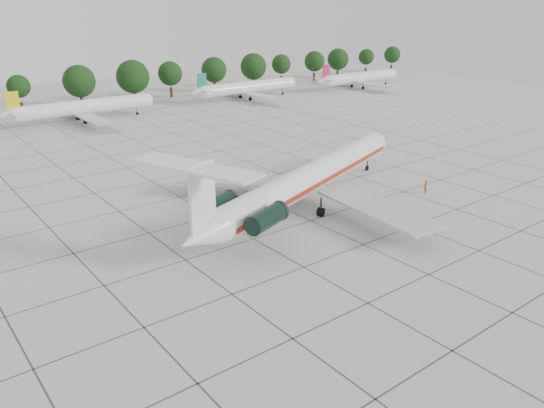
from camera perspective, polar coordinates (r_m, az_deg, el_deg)
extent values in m
plane|color=#BABBB3|center=(55.29, -2.01, -3.76)|extent=(260.00, 260.00, 0.00)
cube|color=#383838|center=(67.15, -9.52, 0.51)|extent=(170.00, 170.00, 0.02)
cylinder|color=silver|center=(63.79, 4.53, 3.05)|extent=(35.89, 15.45, 3.38)
sphere|color=silver|center=(79.90, 10.91, 6.39)|extent=(3.38, 3.38, 3.38)
cone|color=silver|center=(47.54, -7.71, -3.48)|extent=(5.95, 4.89, 3.38)
cube|color=#9D210E|center=(64.65, 3.19, 3.09)|extent=(33.82, 11.98, 0.56)
cube|color=#9D210E|center=(63.12, 5.89, 2.56)|extent=(33.82, 11.98, 0.56)
cube|color=#B7BABC|center=(66.86, -3.52, 2.67)|extent=(14.12, 14.27, 0.31)
cube|color=#B7BABC|center=(58.43, 11.23, -0.44)|extent=(6.18, 15.75, 0.31)
cube|color=black|center=(53.14, -5.36, -0.34)|extent=(2.57, 2.00, 0.26)
cylinder|color=black|center=(53.56, -5.97, -0.19)|extent=(5.28, 3.47, 1.95)
cube|color=black|center=(50.59, -1.24, -1.36)|extent=(2.57, 2.00, 0.26)
cylinder|color=black|center=(50.22, -0.56, -1.53)|extent=(5.28, 3.47, 1.95)
cube|color=silver|center=(46.55, -7.51, 0.76)|extent=(3.19, 1.36, 6.14)
cube|color=silver|center=(45.14, -8.27, 3.92)|extent=(6.98, 12.61, 0.23)
cylinder|color=black|center=(78.75, 10.21, 4.26)|extent=(0.26, 0.26, 1.95)
cylinder|color=black|center=(78.93, 10.18, 3.83)|extent=(0.77, 0.51, 0.72)
cylinder|color=black|center=(63.26, 1.02, 0.80)|extent=(0.31, 0.31, 1.84)
cylinder|color=black|center=(63.54, 1.01, 0.10)|extent=(1.17, 0.92, 1.02)
cylinder|color=black|center=(60.80, 5.28, -0.14)|extent=(0.31, 0.31, 1.84)
cylinder|color=black|center=(61.09, 5.26, -0.86)|extent=(1.17, 0.92, 1.02)
imported|color=#BC4D0B|center=(70.62, 16.17, 1.77)|extent=(0.80, 0.78, 1.85)
cylinder|color=silver|center=(116.89, -19.49, 9.81)|extent=(27.20, 3.00, 3.00)
cube|color=#B7BABC|center=(116.80, -19.88, 9.16)|extent=(3.50, 27.20, 0.25)
cube|color=#C6C20B|center=(113.05, -26.14, 9.90)|extent=(2.40, 0.25, 3.60)
cylinder|color=black|center=(119.12, -20.15, 8.64)|extent=(0.80, 0.45, 0.80)
cylinder|color=black|center=(115.01, -19.44, 8.33)|extent=(0.80, 0.45, 0.80)
cylinder|color=silver|center=(137.53, -2.56, 12.45)|extent=(27.20, 3.00, 3.00)
cube|color=#B7BABC|center=(137.14, -2.90, 11.92)|extent=(3.50, 27.20, 0.25)
cube|color=#186F4C|center=(129.96, -7.54, 12.97)|extent=(2.40, 0.25, 3.60)
cylinder|color=black|center=(139.15, -3.42, 11.45)|extent=(0.80, 0.45, 0.80)
cylinder|color=black|center=(135.59, -2.34, 11.22)|extent=(0.80, 0.45, 0.80)
cylinder|color=silver|center=(157.95, 9.48, 13.29)|extent=(27.20, 3.00, 3.00)
cube|color=#B7BABC|center=(157.38, 9.20, 12.84)|extent=(3.50, 27.20, 0.25)
cube|color=#A01D47|center=(148.16, 5.86, 13.99)|extent=(2.40, 0.25, 3.60)
cylinder|color=black|center=(159.08, 8.58, 12.44)|extent=(0.80, 0.45, 0.80)
cylinder|color=black|center=(156.09, 9.76, 12.22)|extent=(0.80, 0.45, 0.80)
cylinder|color=#332114|center=(130.76, -25.28, 9.30)|extent=(0.70, 0.70, 2.50)
sphere|color=black|center=(130.06, -25.61, 11.34)|extent=(4.93, 4.93, 4.93)
cylinder|color=#332114|center=(134.18, -19.78, 10.31)|extent=(0.70, 0.70, 2.50)
sphere|color=black|center=(133.49, -20.03, 12.30)|extent=(7.40, 7.40, 7.40)
cylinder|color=#332114|center=(138.77, -14.57, 11.17)|extent=(0.70, 0.70, 2.50)
sphere|color=black|center=(138.10, -14.75, 13.11)|extent=(8.08, 8.08, 8.08)
cylinder|color=#332114|center=(143.05, -10.77, 11.73)|extent=(0.70, 0.70, 2.50)
sphere|color=black|center=(142.40, -10.91, 13.62)|extent=(6.17, 6.17, 6.17)
cylinder|color=#332114|center=(149.44, -6.19, 12.35)|extent=(0.70, 0.70, 2.50)
sphere|color=black|center=(148.82, -6.27, 14.16)|extent=(6.82, 6.82, 6.82)
cylinder|color=#332114|center=(156.68, -1.99, 12.85)|extent=(0.70, 0.70, 2.50)
sphere|color=black|center=(156.09, -2.02, 14.57)|extent=(7.44, 7.44, 7.44)
cylinder|color=#332114|center=(162.79, 0.99, 13.16)|extent=(0.70, 0.70, 2.50)
sphere|color=black|center=(162.22, 1.00, 14.82)|extent=(5.66, 5.66, 5.66)
cylinder|color=#332114|center=(171.27, 4.54, 13.48)|extent=(0.70, 0.70, 2.50)
sphere|color=black|center=(170.74, 4.59, 15.06)|extent=(6.25, 6.25, 6.25)
cylinder|color=#332114|center=(178.22, 7.05, 13.68)|extent=(0.70, 0.70, 2.50)
sphere|color=black|center=(177.70, 7.12, 15.20)|extent=(6.79, 6.79, 6.79)
cylinder|color=#332114|center=(187.65, 10.01, 13.88)|extent=(0.70, 0.70, 2.50)
sphere|color=black|center=(187.16, 10.11, 15.32)|extent=(5.16, 5.16, 5.16)
cylinder|color=#332114|center=(197.52, 12.70, 14.03)|extent=(0.70, 0.70, 2.50)
sphere|color=black|center=(197.05, 12.81, 15.40)|extent=(5.68, 5.68, 5.68)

